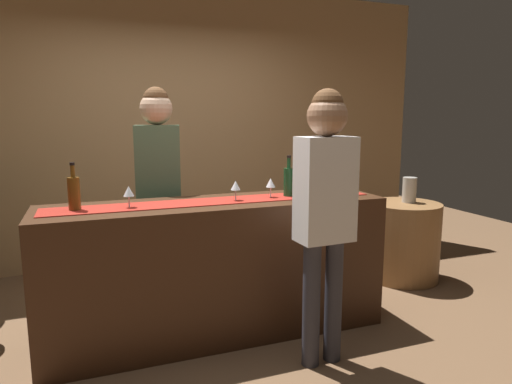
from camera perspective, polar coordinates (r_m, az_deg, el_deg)
The scene contains 13 objects.
ground_plane at distance 3.44m, azimuth -4.78°, elevation -17.23°, with size 10.00×10.00×0.00m, color brown.
back_wall at distance 4.94m, azimuth -11.16°, elevation 8.17°, with size 6.00×0.12×2.90m, color tan.
bar_counter at distance 3.26m, azimuth -4.90°, elevation -9.60°, with size 2.38×0.60×0.97m, color #3D2314.
counter_runner_cloth at distance 3.13m, azimuth -5.02°, elevation -1.16°, with size 2.26×0.28×0.01m, color maroon.
wine_bottle_green at distance 3.31m, azimuth 4.14°, elevation 1.36°, with size 0.07×0.07×0.30m.
wine_bottle_amber at distance 3.01m, azimuth -22.00°, elevation -0.10°, with size 0.07×0.07×0.30m.
wine_glass_near_customer at distance 3.12m, azimuth -2.60°, elevation 0.76°, with size 0.07×0.07×0.14m.
wine_glass_mid_counter at distance 3.25m, azimuth 1.84°, elevation 1.10°, with size 0.07×0.07×0.14m.
wine_glass_far_end at distance 2.98m, azimuth -15.79°, elevation 0.00°, with size 0.07×0.07×0.14m.
bartender at distance 3.61m, azimuth -12.23°, elevation 2.29°, with size 0.37×0.26×1.77m.
customer_sipping at distance 2.75m, azimuth 8.72°, elevation -0.84°, with size 0.35×0.24×1.71m.
round_side_table at distance 4.59m, azimuth 18.07°, elevation -5.87°, with size 0.68×0.68×0.74m, color olive.
vase_on_side_table at distance 4.54m, azimuth 18.81°, elevation 0.26°, with size 0.13×0.13×0.24m, color #B7B2A8.
Camera 1 is at (-0.83, -2.97, 1.54)m, focal length 31.67 mm.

